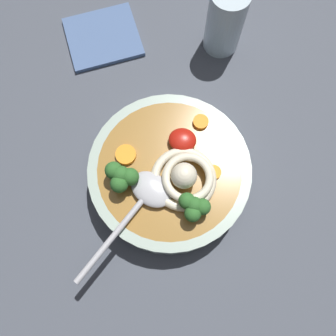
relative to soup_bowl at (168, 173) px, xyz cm
name	(u,v)px	position (x,y,z in cm)	size (l,w,h in cm)	color
table_slab	(180,191)	(2.15, -1.32, -4.91)	(97.87, 97.87, 4.39)	#474C56
soup_bowl	(168,173)	(0.00, 0.00, 0.00)	(22.93, 22.93, 5.26)	#9EB2A3
noodle_pile	(183,175)	(2.27, -0.99, 3.78)	(9.92, 9.73, 3.99)	beige
soup_spoon	(143,197)	(-2.51, -4.78, 3.34)	(11.01, 16.81, 1.60)	#B7B7BC
chili_sauce_dollop	(181,140)	(1.09, 4.12, 3.42)	(3.90, 3.51, 1.76)	#B2190F
broccoli_floret_left	(192,206)	(4.08, -5.11, 4.67)	(4.30, 3.70, 3.40)	#7A9E60
broccoli_floret_beside_noodles	(119,176)	(-5.94, -2.89, 4.86)	(4.67, 4.02, 3.70)	#7A9E60
carrot_slice_near_spoon	(199,122)	(3.22, 7.54, 2.83)	(2.24, 2.24, 0.59)	orange
carrot_slice_center	(212,172)	(6.08, 0.44, 2.75)	(2.08, 2.08, 0.42)	orange
carrot_slice_extra_b	(124,154)	(-6.32, 0.77, 2.89)	(2.89, 2.89, 0.69)	orange
drinking_glass	(224,21)	(4.44, 25.28, 2.88)	(6.01, 6.01, 11.18)	silver
folded_napkin	(102,37)	(-15.69, 22.72, -2.32)	(12.12, 10.97, 0.80)	#4C6693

